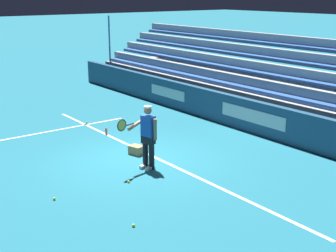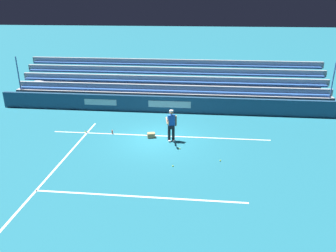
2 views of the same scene
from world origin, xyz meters
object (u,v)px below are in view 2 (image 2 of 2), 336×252
tennis_ball_on_baseline (85,131)px  tennis_ball_stray_back (180,148)px  tennis_ball_far_left (220,161)px  water_bottle (112,132)px  ball_box_cardboard (151,135)px  tennis_player (171,125)px  tennis_ball_far_right (173,166)px

tennis_ball_on_baseline → tennis_ball_stray_back: (-5.49, 1.71, 0.00)m
tennis_ball_far_left → water_bottle: (5.86, -2.73, 0.08)m
ball_box_cardboard → tennis_ball_on_baseline: 3.86m
tennis_player → tennis_ball_far_right: 2.97m
tennis_ball_far_right → tennis_ball_stray_back: bearing=-95.4°
ball_box_cardboard → water_bottle: 2.26m
tennis_player → ball_box_cardboard: bearing=-18.7°
tennis_ball_far_left → water_bottle: water_bottle is taller
ball_box_cardboard → tennis_ball_on_baseline: (3.84, -0.38, -0.10)m
tennis_player → tennis_ball_on_baseline: 5.10m
ball_box_cardboard → tennis_ball_far_left: (-3.62, 2.45, -0.10)m
tennis_player → water_bottle: 3.52m
tennis_ball_on_baseline → tennis_ball_far_right: 6.41m
water_bottle → tennis_ball_stray_back: bearing=157.6°
tennis_player → tennis_ball_far_left: 3.35m
ball_box_cardboard → tennis_ball_stray_back: bearing=141.3°
tennis_ball_on_baseline → tennis_ball_far_left: 7.98m
ball_box_cardboard → tennis_ball_stray_back: (-1.65, 1.32, -0.10)m
tennis_player → tennis_ball_stray_back: bearing=119.1°
tennis_ball_far_right → water_bottle: 5.09m
water_bottle → tennis_ball_far_right: bearing=136.8°
tennis_player → ball_box_cardboard: tennis_player is taller
tennis_ball_far_left → tennis_ball_stray_back: same height
tennis_ball_far_left → tennis_player: bearing=-39.8°
tennis_ball_stray_back → water_bottle: 4.21m
water_bottle → tennis_ball_on_baseline: bearing=-3.8°
water_bottle → tennis_player: bearing=168.9°
tennis_ball_far_right → water_bottle: (3.71, -3.48, 0.08)m
tennis_ball_far_left → tennis_ball_stray_back: size_ratio=1.00×
tennis_player → tennis_ball_far_left: size_ratio=25.98×
tennis_ball_on_baseline → tennis_ball_far_left: bearing=159.2°
tennis_ball_far_left → ball_box_cardboard: bearing=-34.2°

